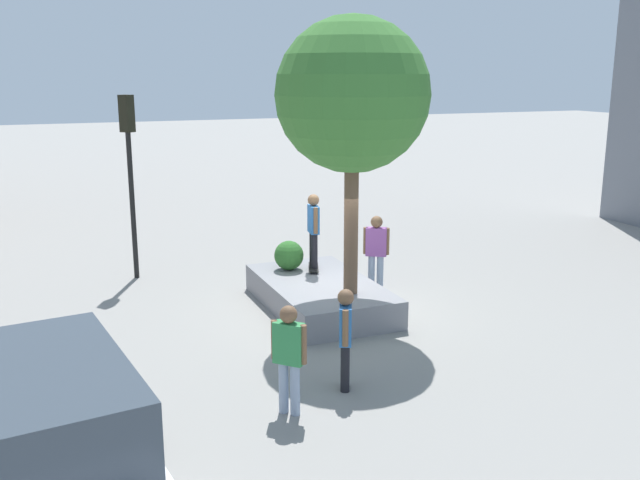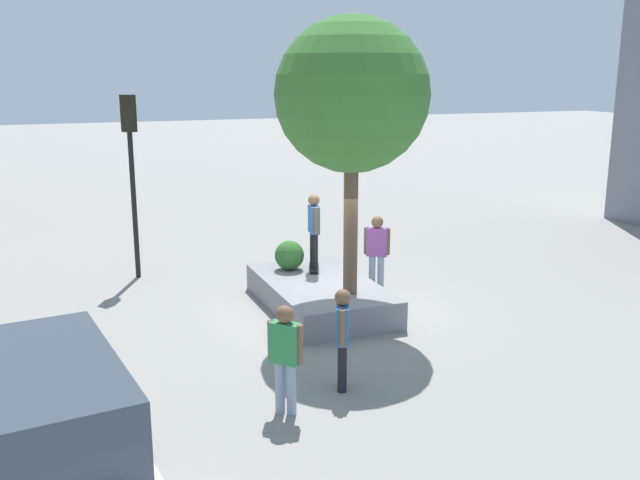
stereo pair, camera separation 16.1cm
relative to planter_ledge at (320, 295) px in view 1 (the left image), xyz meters
The scene contains 11 objects.
ground_plane 0.44m from the planter_ledge, 138.93° to the right, with size 120.00×120.00×0.00m, color gray.
planter_ledge is the anchor object (origin of this frame).
plaza_tree 4.25m from the planter_ledge, 163.49° to the right, with size 2.93×2.93×5.34m.
boxwood_shrub 1.31m from the planter_ledge, 14.45° to the left, with size 0.65×0.65×0.65m, color #2D6628.
skateboard 0.98m from the planter_ledge, 13.19° to the right, with size 0.82×0.48×0.07m.
skateboarder 1.59m from the planter_ledge, 13.19° to the right, with size 0.55×0.26×1.63m.
police_car 8.44m from the planter_ledge, 138.23° to the left, with size 4.90×2.67×2.18m.
traffic_light_corner 5.68m from the planter_ledge, 40.67° to the left, with size 0.37×0.37×4.36m.
passerby_with_bag 3.98m from the planter_ledge, 163.54° to the left, with size 0.52×0.35×1.64m.
bystander_watching 4.79m from the planter_ledge, 152.39° to the left, with size 0.45×0.44×1.65m.
pedestrian_crossing 1.90m from the planter_ledge, 68.25° to the right, with size 0.41×0.52×1.74m.
Camera 1 is at (-12.87, 5.58, 4.87)m, focal length 39.57 mm.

